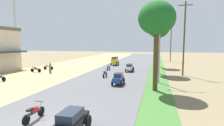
{
  "coord_description": "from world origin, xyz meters",
  "views": [
    {
      "loc": [
        5.53,
        -7.11,
        4.28
      ],
      "look_at": [
        -0.83,
        18.11,
        1.49
      ],
      "focal_mm": 28.43,
      "sensor_mm": 36.0,
      "label": 1
    }
  ],
  "objects_px": {
    "car_sedan_black": "(71,121)",
    "car_van_yellow": "(115,60)",
    "streetlamp_mid": "(158,44)",
    "motorbike_ahead_second": "(34,112)",
    "median_tree_nearest": "(157,19)",
    "streetlamp_near": "(160,41)",
    "motorbike_ahead_fourth": "(109,67)",
    "utility_pole_far": "(184,38)",
    "car_sedan_white": "(130,67)",
    "car_hatchback_blue": "(118,78)",
    "utility_pole_near": "(171,41)",
    "pedestrian_on_shoulder": "(50,67)",
    "median_tree_third": "(158,27)",
    "median_tree_second": "(159,24)",
    "motorbike_ahead_third": "(105,73)",
    "parked_motorbike_third": "(48,67)",
    "parked_motorbike_second": "(36,69)"
  },
  "relations": [
    {
      "from": "car_hatchback_blue",
      "to": "motorbike_ahead_fourth",
      "type": "height_order",
      "value": "car_hatchback_blue"
    },
    {
      "from": "median_tree_third",
      "to": "car_hatchback_blue",
      "type": "xyz_separation_m",
      "value": [
        -3.88,
        -16.11,
        -6.68
      ]
    },
    {
      "from": "median_tree_nearest",
      "to": "pedestrian_on_shoulder",
      "type": "bearing_deg",
      "value": 157.74
    },
    {
      "from": "median_tree_second",
      "to": "median_tree_third",
      "type": "xyz_separation_m",
      "value": [
        -0.05,
        7.78,
        0.41
      ]
    },
    {
      "from": "pedestrian_on_shoulder",
      "to": "median_tree_third",
      "type": "relative_size",
      "value": 0.18
    },
    {
      "from": "median_tree_third",
      "to": "streetlamp_near",
      "type": "relative_size",
      "value": 1.14
    },
    {
      "from": "parked_motorbike_second",
      "to": "car_hatchback_blue",
      "type": "height_order",
      "value": "car_hatchback_blue"
    },
    {
      "from": "streetlamp_mid",
      "to": "utility_pole_near",
      "type": "relative_size",
      "value": 0.79
    },
    {
      "from": "utility_pole_near",
      "to": "pedestrian_on_shoulder",
      "type": "bearing_deg",
      "value": -128.76
    },
    {
      "from": "median_tree_nearest",
      "to": "streetlamp_mid",
      "type": "height_order",
      "value": "median_tree_nearest"
    },
    {
      "from": "utility_pole_near",
      "to": "motorbike_ahead_second",
      "type": "bearing_deg",
      "value": -104.79
    },
    {
      "from": "streetlamp_mid",
      "to": "car_sedan_white",
      "type": "bearing_deg",
      "value": -100.85
    },
    {
      "from": "streetlamp_mid",
      "to": "motorbike_ahead_fourth",
      "type": "relative_size",
      "value": 4.14
    },
    {
      "from": "motorbike_ahead_fourth",
      "to": "motorbike_ahead_second",
      "type": "bearing_deg",
      "value": -86.94
    },
    {
      "from": "utility_pole_near",
      "to": "motorbike_ahead_second",
      "type": "distance_m",
      "value": 38.28
    },
    {
      "from": "parked_motorbike_second",
      "to": "utility_pole_far",
      "type": "relative_size",
      "value": 0.18
    },
    {
      "from": "parked_motorbike_second",
      "to": "car_sedan_black",
      "type": "height_order",
      "value": "car_sedan_black"
    },
    {
      "from": "parked_motorbike_second",
      "to": "car_van_yellow",
      "type": "xyz_separation_m",
      "value": [
        9.51,
        11.36,
        0.47
      ]
    },
    {
      "from": "streetlamp_mid",
      "to": "motorbike_ahead_second",
      "type": "height_order",
      "value": "streetlamp_mid"
    },
    {
      "from": "median_tree_second",
      "to": "median_tree_third",
      "type": "distance_m",
      "value": 7.8
    },
    {
      "from": "utility_pole_near",
      "to": "car_sedan_black",
      "type": "xyz_separation_m",
      "value": [
        -6.97,
        -37.73,
        -4.17
      ]
    },
    {
      "from": "parked_motorbike_second",
      "to": "car_sedan_white",
      "type": "relative_size",
      "value": 0.8
    },
    {
      "from": "streetlamp_near",
      "to": "motorbike_ahead_second",
      "type": "distance_m",
      "value": 14.03
    },
    {
      "from": "car_van_yellow",
      "to": "parked_motorbike_second",
      "type": "bearing_deg",
      "value": -129.96
    },
    {
      "from": "median_tree_second",
      "to": "streetlamp_mid",
      "type": "height_order",
      "value": "median_tree_second"
    },
    {
      "from": "car_sedan_white",
      "to": "car_van_yellow",
      "type": "height_order",
      "value": "car_van_yellow"
    },
    {
      "from": "car_sedan_black",
      "to": "motorbike_ahead_fourth",
      "type": "xyz_separation_m",
      "value": [
        -3.78,
        20.33,
        -0.17
      ]
    },
    {
      "from": "car_hatchback_blue",
      "to": "motorbike_ahead_second",
      "type": "relative_size",
      "value": 1.11
    },
    {
      "from": "car_sedan_white",
      "to": "parked_motorbike_second",
      "type": "bearing_deg",
      "value": -163.58
    },
    {
      "from": "car_hatchback_blue",
      "to": "streetlamp_mid",
      "type": "bearing_deg",
      "value": 82.58
    },
    {
      "from": "median_tree_nearest",
      "to": "streetlamp_near",
      "type": "bearing_deg",
      "value": 84.34
    },
    {
      "from": "median_tree_nearest",
      "to": "motorbike_ahead_third",
      "type": "height_order",
      "value": "median_tree_nearest"
    },
    {
      "from": "pedestrian_on_shoulder",
      "to": "car_van_yellow",
      "type": "relative_size",
      "value": 0.67
    },
    {
      "from": "parked_motorbike_third",
      "to": "car_sedan_white",
      "type": "xyz_separation_m",
      "value": [
        13.32,
        1.21,
        0.19
      ]
    },
    {
      "from": "car_sedan_black",
      "to": "motorbike_ahead_second",
      "type": "bearing_deg",
      "value": 160.65
    },
    {
      "from": "utility_pole_far",
      "to": "car_hatchback_blue",
      "type": "relative_size",
      "value": 4.91
    },
    {
      "from": "parked_motorbike_second",
      "to": "motorbike_ahead_third",
      "type": "xyz_separation_m",
      "value": [
        11.22,
        -1.3,
        0.02
      ]
    },
    {
      "from": "pedestrian_on_shoulder",
      "to": "motorbike_ahead_fourth",
      "type": "height_order",
      "value": "pedestrian_on_shoulder"
    },
    {
      "from": "parked_motorbike_second",
      "to": "streetlamp_mid",
      "type": "relative_size",
      "value": 0.24
    },
    {
      "from": "motorbike_ahead_fourth",
      "to": "utility_pole_far",
      "type": "bearing_deg",
      "value": -10.38
    },
    {
      "from": "streetlamp_mid",
      "to": "motorbike_ahead_second",
      "type": "relative_size",
      "value": 4.14
    },
    {
      "from": "car_sedan_white",
      "to": "motorbike_ahead_fourth",
      "type": "bearing_deg",
      "value": 168.95
    },
    {
      "from": "utility_pole_near",
      "to": "car_van_yellow",
      "type": "relative_size",
      "value": 3.92
    },
    {
      "from": "parked_motorbike_second",
      "to": "median_tree_nearest",
      "type": "distance_m",
      "value": 19.54
    },
    {
      "from": "streetlamp_near",
      "to": "motorbike_ahead_third",
      "type": "distance_m",
      "value": 7.91
    },
    {
      "from": "parked_motorbike_third",
      "to": "car_hatchback_blue",
      "type": "bearing_deg",
      "value": -30.29
    },
    {
      "from": "car_sedan_black",
      "to": "car_van_yellow",
      "type": "distance_m",
      "value": 27.33
    },
    {
      "from": "streetlamp_mid",
      "to": "car_sedan_black",
      "type": "bearing_deg",
      "value": -95.48
    },
    {
      "from": "car_sedan_white",
      "to": "motorbike_ahead_third",
      "type": "height_order",
      "value": "car_sedan_white"
    },
    {
      "from": "median_tree_nearest",
      "to": "motorbike_ahead_third",
      "type": "xyz_separation_m",
      "value": [
        -6.26,
        5.15,
        -5.85
      ]
    }
  ]
}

